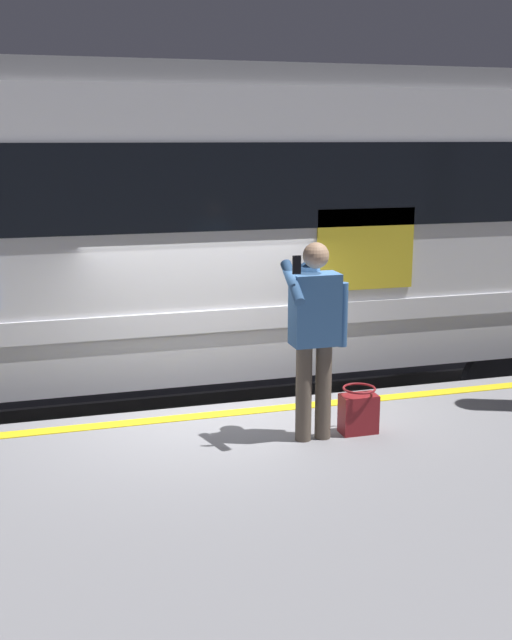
{
  "coord_description": "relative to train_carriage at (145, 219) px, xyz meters",
  "views": [
    {
      "loc": [
        1.71,
        7.17,
        3.57
      ],
      "look_at": [
        -0.28,
        0.3,
        1.9
      ],
      "focal_mm": 44.05,
      "sensor_mm": 36.0,
      "label": 1
    }
  ],
  "objects": [
    {
      "name": "track_rail_near",
      "position": [
        -0.38,
        0.71,
        -2.54
      ],
      "size": [
        22.34,
        0.08,
        0.16
      ],
      "primitive_type": "cube",
      "color": "slate",
      "rests_on": "ground"
    },
    {
      "name": "track_rail_far",
      "position": [
        -0.38,
        -0.72,
        -2.54
      ],
      "size": [
        22.34,
        0.08,
        0.16
      ],
      "primitive_type": "cube",
      "color": "slate",
      "rests_on": "ground"
    },
    {
      "name": "handbag",
      "position": [
        -1.38,
        3.22,
        -1.43
      ],
      "size": [
        0.32,
        0.3,
        0.42
      ],
      "color": "maroon",
      "rests_on": "platform"
    },
    {
      "name": "train_carriage",
      "position": [
        0.0,
        0.0,
        0.0
      ],
      "size": [
        12.75,
        2.73,
        4.17
      ],
      "color": "silver",
      "rests_on": "ground"
    },
    {
      "name": "passenger",
      "position": [
        -0.94,
        3.24,
        -0.6
      ],
      "size": [
        0.57,
        0.55,
        1.73
      ],
      "color": "brown",
      "rests_on": "platform"
    },
    {
      "name": "safety_line",
      "position": [
        -0.38,
        2.43,
        -1.62
      ],
      "size": [
        16.84,
        0.16,
        0.01
      ],
      "primitive_type": "cube",
      "color": "yellow",
      "rests_on": "platform"
    },
    {
      "name": "ground_plane",
      "position": [
        -0.38,
        2.13,
        -2.62
      ],
      "size": [
        25.77,
        25.77,
        0.0
      ],
      "primitive_type": "plane",
      "color": "#3D3D3F"
    },
    {
      "name": "platform",
      "position": [
        -0.38,
        4.27,
        -2.12
      ],
      "size": [
        17.18,
        4.3,
        1.0
      ],
      "primitive_type": "cube",
      "color": "gray",
      "rests_on": "ground"
    }
  ]
}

